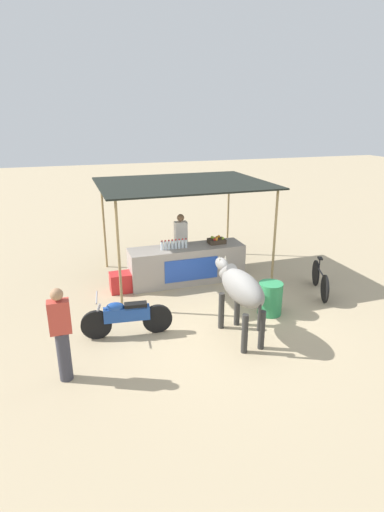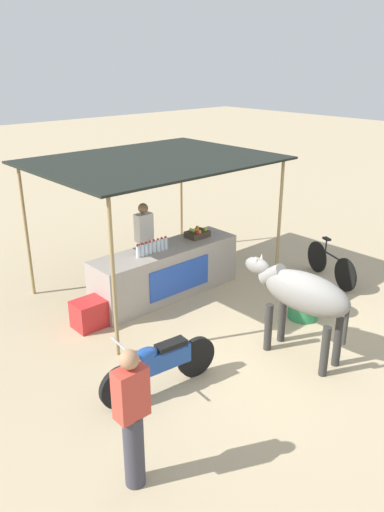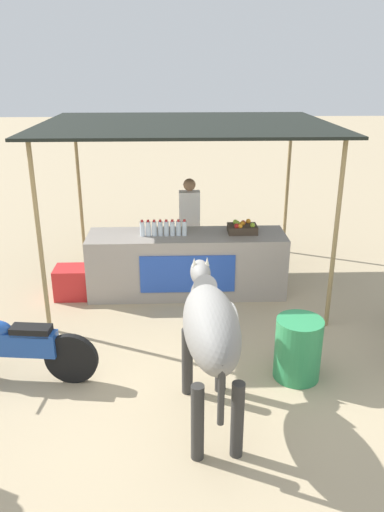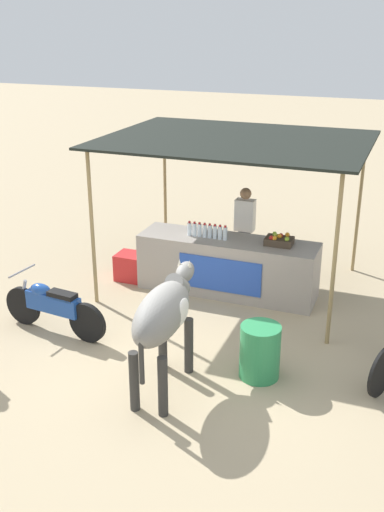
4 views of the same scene
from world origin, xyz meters
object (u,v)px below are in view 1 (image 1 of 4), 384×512
at_px(cooler_box, 122,282).
at_px(cow, 241,288).
at_px(water_barrel, 270,298).
at_px(fruit_crate, 217,241).
at_px(motorcycle_parked, 126,316).
at_px(vendor_behind_counter, 181,242).
at_px(bicycle_leaning, 320,280).
at_px(stall_counter, 187,264).
at_px(passerby_on_street, 61,334).

relative_size(cooler_box, cow, 0.33).
bearing_deg(cooler_box, water_barrel, -37.30).
height_order(fruit_crate, motorcycle_parked, fruit_crate).
relative_size(vendor_behind_counter, cooler_box, 2.75).
xyz_separation_m(vendor_behind_counter, cooler_box, (-1.78, -0.85, -0.61)).
relative_size(water_barrel, bicycle_leaning, 0.47).
xyz_separation_m(stall_counter, cow, (0.15, -2.98, 0.55)).
relative_size(fruit_crate, passerby_on_street, 0.27).
distance_m(vendor_behind_counter, cooler_box, 2.07).
distance_m(stall_counter, cow, 3.03).
height_order(cooler_box, water_barrel, water_barrel).
distance_m(stall_counter, water_barrel, 2.61).
bearing_deg(water_barrel, bicycle_leaning, 19.29).
xyz_separation_m(cow, passerby_on_street, (-3.31, -0.36, -0.18)).
bearing_deg(vendor_behind_counter, fruit_crate, -41.88).
height_order(fruit_crate, water_barrel, fruit_crate).
xyz_separation_m(stall_counter, motorcycle_parked, (-1.97, -2.26, -0.05)).
height_order(cooler_box, motorcycle_parked, motorcycle_parked).
bearing_deg(cooler_box, stall_counter, 3.24).
height_order(stall_counter, cow, cow).
height_order(water_barrel, motorcycle_parked, motorcycle_parked).
bearing_deg(bicycle_leaning, cooler_box, 160.65).
distance_m(fruit_crate, passerby_on_street, 5.26).
height_order(water_barrel, cow, cow).
bearing_deg(vendor_behind_counter, motorcycle_parked, -124.06).
bearing_deg(passerby_on_street, fruit_crate, 40.28).
distance_m(cooler_box, cow, 3.53).
distance_m(fruit_crate, cow, 3.11).
bearing_deg(cooler_box, motorcycle_parked, -96.65).
distance_m(stall_counter, motorcycle_parked, 3.00).
bearing_deg(stall_counter, cooler_box, -176.76).
xyz_separation_m(cooler_box, motorcycle_parked, (-0.25, -2.16, 0.19)).
relative_size(fruit_crate, cow, 0.24).
distance_m(fruit_crate, cooler_box, 2.69).
distance_m(cow, bicycle_leaning, 3.10).
height_order(fruit_crate, bicycle_leaning, fruit_crate).
height_order(cow, bicycle_leaning, cow).
xyz_separation_m(vendor_behind_counter, bicycle_leaning, (2.83, -2.47, -0.50)).
xyz_separation_m(bicycle_leaning, passerby_on_street, (-6.06, -1.63, 0.50)).
bearing_deg(passerby_on_street, water_barrel, 13.29).
bearing_deg(fruit_crate, passerby_on_street, -139.72).
height_order(stall_counter, vendor_behind_counter, vendor_behind_counter).
bearing_deg(fruit_crate, water_barrel, -81.65).
distance_m(vendor_behind_counter, water_barrel, 3.31).
xyz_separation_m(water_barrel, bicycle_leaning, (1.71, 0.60, -0.02)).
relative_size(cow, passerby_on_street, 1.11).
bearing_deg(motorcycle_parked, water_barrel, -1.04).
relative_size(vendor_behind_counter, motorcycle_parked, 0.92).
distance_m(water_barrel, cow, 1.41).
bearing_deg(cooler_box, fruit_crate, 3.32).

